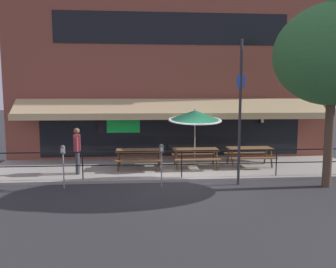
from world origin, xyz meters
The scene contains 12 objects.
ground_plane centered at (0.00, 0.00, 0.00)m, with size 120.00×120.00×0.00m, color #2D2D30.
patio_deck centered at (0.00, 2.00, 0.05)m, with size 15.00×4.00×0.10m, color #9E998E.
restaurant_building centered at (0.00, 4.23, 4.21)m, with size 15.00×1.60×8.49m.
patio_railing centered at (0.00, 0.30, 0.80)m, with size 13.84×0.04×0.97m.
picnic_table_left centered at (-1.52, 1.77, 0.71)m, with size 1.80×1.42×0.76m.
picnic_table_centre centered at (0.74, 1.81, 0.71)m, with size 1.80×1.42×0.76m.
picnic_table_right centered at (3.00, 1.96, 0.71)m, with size 1.80×1.42×0.76m.
patio_umbrella_centre centered at (0.74, 2.05, 2.18)m, with size 2.14×2.14×2.40m.
pedestrian_walking centered at (-3.78, 1.12, 1.06)m, with size 0.30×0.61×1.71m.
parking_meter_near centered at (-3.91, -0.50, 1.15)m, with size 0.15×0.16×1.42m.
parking_meter_far centered at (-0.76, -0.53, 1.15)m, with size 0.15×0.16×1.42m.
street_sign_pole centered at (1.83, -0.45, 2.45)m, with size 0.28×0.09×4.79m.
Camera 1 is at (-1.34, -11.00, 2.98)m, focal length 35.00 mm.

